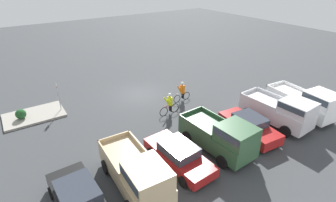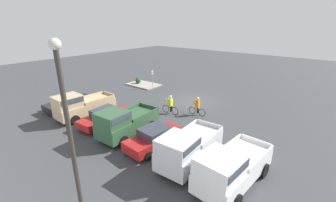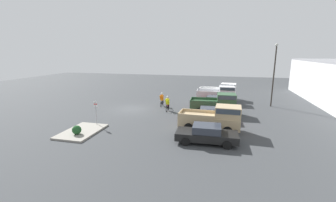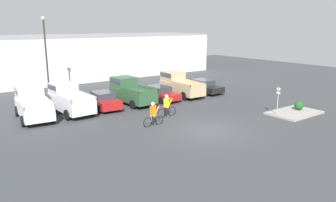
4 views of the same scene
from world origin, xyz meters
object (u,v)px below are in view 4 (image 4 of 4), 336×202
at_px(pickup_truck_1, 69,99).
at_px(lamppost, 46,52).
at_px(pickup_truck_0, 32,103).
at_px(fire_lane_sign, 278,99).
at_px(pickup_truck_2, 130,91).
at_px(cyclist_0, 167,105).
at_px(sedan_0, 103,100).
at_px(sedan_1, 159,93).
at_px(sedan_2, 203,86).
at_px(shrub, 299,106).
at_px(cyclist_1, 153,114).
at_px(pickup_truck_3, 179,84).

height_order(pickup_truck_1, lamppost, lamppost).
relative_size(pickup_truck_0, lamppost, 0.68).
bearing_deg(fire_lane_sign, pickup_truck_1, 139.42).
xyz_separation_m(pickup_truck_2, cyclist_0, (0.02, -5.54, -0.27)).
distance_m(sedan_0, pickup_truck_2, 2.82).
bearing_deg(lamppost, pickup_truck_2, -51.49).
relative_size(pickup_truck_0, sedan_1, 1.12).
xyz_separation_m(pickup_truck_1, fire_lane_sign, (12.43, -10.65, 0.26)).
bearing_deg(sedan_2, pickup_truck_1, 178.22).
relative_size(fire_lane_sign, shrub, 3.23).
bearing_deg(cyclist_0, fire_lane_sign, -36.70).
xyz_separation_m(cyclist_0, lamppost, (-5.22, 12.07, 3.55)).
bearing_deg(pickup_truck_2, cyclist_1, -107.03).
height_order(pickup_truck_3, shrub, pickup_truck_3).
height_order(sedan_1, sedan_2, sedan_2).
relative_size(pickup_truck_1, sedan_0, 1.13).
xyz_separation_m(pickup_truck_3, fire_lane_sign, (1.19, -10.68, 0.27)).
bearing_deg(pickup_truck_3, cyclist_0, -135.09).
relative_size(cyclist_0, fire_lane_sign, 0.75).
relative_size(pickup_truck_1, cyclist_0, 2.80).
relative_size(pickup_truck_3, fire_lane_sign, 2.21).
distance_m(pickup_truck_1, shrub, 18.63).
bearing_deg(sedan_0, pickup_truck_2, 5.51).
relative_size(pickup_truck_1, shrub, 6.83).
relative_size(sedan_2, fire_lane_sign, 1.96).
xyz_separation_m(sedan_1, cyclist_0, (-2.80, -5.09, 0.22)).
bearing_deg(cyclist_1, pickup_truck_3, 41.67).
height_order(pickup_truck_1, sedan_0, pickup_truck_1).
bearing_deg(lamppost, sedan_0, -70.40).
xyz_separation_m(pickup_truck_0, pickup_truck_2, (8.33, -0.29, -0.01)).
relative_size(pickup_truck_0, pickup_truck_3, 1.00).
bearing_deg(lamppost, shrub, -49.43).
height_order(pickup_truck_0, sedan_0, pickup_truck_0).
relative_size(pickup_truck_2, cyclist_1, 2.86).
height_order(pickup_truck_0, pickup_truck_2, pickup_truck_0).
bearing_deg(shrub, cyclist_1, 161.37).
bearing_deg(sedan_1, shrub, -56.68).
height_order(sedan_0, fire_lane_sign, fire_lane_sign).
height_order(pickup_truck_1, sedan_1, pickup_truck_1).
bearing_deg(pickup_truck_0, fire_lane_sign, -35.70).
distance_m(sedan_1, fire_lane_sign, 10.96).
bearing_deg(pickup_truck_3, cyclist_1, -138.33).
relative_size(pickup_truck_0, pickup_truck_1, 1.05).
bearing_deg(lamppost, cyclist_0, -66.61).
height_order(pickup_truck_2, pickup_truck_3, pickup_truck_2).
xyz_separation_m(pickup_truck_2, lamppost, (-5.20, 6.53, 3.28)).
bearing_deg(lamppost, sedan_1, -41.02).
distance_m(cyclist_1, fire_lane_sign, 9.71).
distance_m(pickup_truck_3, fire_lane_sign, 10.75).
relative_size(pickup_truck_2, cyclist_0, 2.77).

